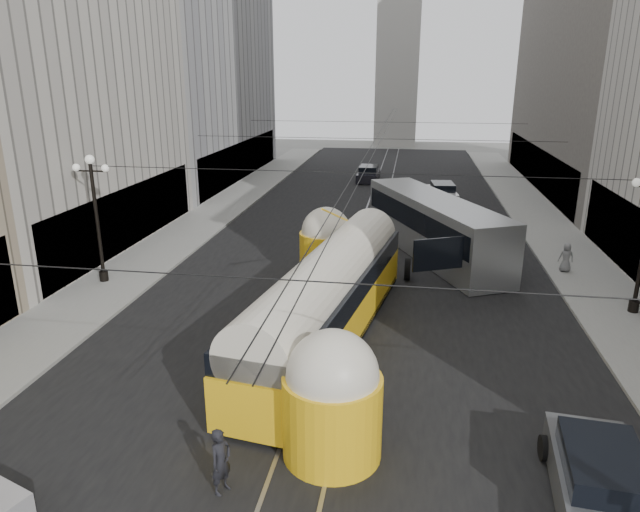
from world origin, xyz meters
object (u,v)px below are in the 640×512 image
(streetcar, at_px, (328,296))
(pedestrian_sidewalk_right, at_px, (566,257))
(city_bus, at_px, (434,224))
(sedan_grey, at_px, (600,482))
(pedestrian_crossing_a, at_px, (221,461))

(streetcar, relative_size, pedestrian_sidewalk_right, 11.01)
(city_bus, relative_size, sedan_grey, 2.70)
(pedestrian_crossing_a, bearing_deg, city_bus, 9.01)
(city_bus, bearing_deg, pedestrian_crossing_a, -105.43)
(streetcar, bearing_deg, sedan_grey, -46.00)
(city_bus, relative_size, pedestrian_crossing_a, 7.71)
(city_bus, height_order, pedestrian_sidewalk_right, city_bus)
(streetcar, height_order, city_bus, streetcar)
(streetcar, relative_size, city_bus, 1.24)
(sedan_grey, bearing_deg, city_bus, 99.71)
(city_bus, bearing_deg, streetcar, -110.24)
(city_bus, relative_size, pedestrian_sidewalk_right, 8.91)
(streetcar, distance_m, sedan_grey, 11.44)
(streetcar, distance_m, city_bus, 12.85)
(pedestrian_crossing_a, xyz_separation_m, pedestrian_sidewalk_right, (12.73, 18.86, 0.03))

